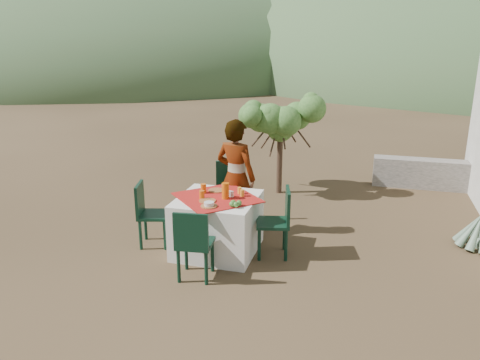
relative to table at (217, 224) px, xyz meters
name	(u,v)px	position (x,y,z in m)	size (l,w,h in m)	color
ground	(203,239)	(-0.33, 0.30, -0.38)	(160.00, 160.00, 0.00)	#342717
table	(217,224)	(0.00, 0.00, 0.00)	(1.30, 1.30, 0.76)	white
chair_far	(231,190)	(-0.11, 0.97, 0.16)	(0.56, 0.56, 0.97)	black
chair_near	(194,242)	(-0.02, -0.83, 0.11)	(0.45, 0.45, 0.88)	black
chair_left	(148,211)	(-0.97, -0.06, 0.11)	(0.50, 0.50, 0.88)	black
chair_right	(279,219)	(0.80, 0.09, 0.13)	(0.51, 0.51, 0.91)	black
person	(236,177)	(0.06, 0.67, 0.46)	(0.61, 0.40, 1.68)	#8C6651
shrub_tree	(284,124)	(0.36, 2.70, 0.89)	(1.37, 1.34, 1.61)	#422C21
stone_wall	(445,175)	(3.27, 3.70, -0.10)	(2.60, 0.35, 0.55)	gray
hill_near_left	(123,72)	(-18.33, 30.30, -0.38)	(40.00, 40.00, 16.00)	#385831
hill_far_center	(321,62)	(-4.33, 52.30, -0.38)	(60.00, 60.00, 24.00)	gray
plate_far	(216,190)	(-0.09, 0.24, 0.39)	(0.22, 0.22, 0.01)	brown
plate_near	(207,201)	(-0.07, -0.19, 0.39)	(0.22, 0.22, 0.01)	brown
glass_far	(203,188)	(-0.23, 0.12, 0.44)	(0.08, 0.08, 0.12)	#D25A0D
glass_near	(202,195)	(-0.17, -0.11, 0.44)	(0.07, 0.07, 0.11)	#D25A0D
juice_pitcher	(225,191)	(0.12, -0.02, 0.49)	(0.09, 0.09, 0.21)	#D25A0D
bowl_plate	(209,206)	(0.02, -0.36, 0.39)	(0.21, 0.21, 0.01)	brown
white_bowl	(209,204)	(0.02, -0.36, 0.42)	(0.12, 0.12, 0.05)	silver
jar_left	(242,193)	(0.31, 0.12, 0.43)	(0.06, 0.06, 0.09)	orange
jar_right	(240,190)	(0.25, 0.22, 0.43)	(0.06, 0.06, 0.09)	orange
napkin_holder	(231,194)	(0.17, 0.06, 0.42)	(0.06, 0.03, 0.08)	silver
fruit_cluster	(235,204)	(0.32, -0.27, 0.42)	(0.14, 0.13, 0.07)	#43792C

